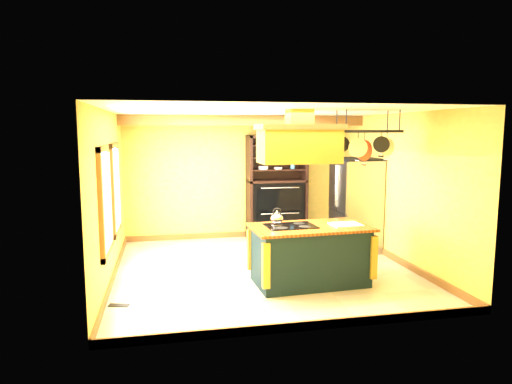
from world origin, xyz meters
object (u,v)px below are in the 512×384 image
object	(u,v)px
range_hood	(299,142)
hutch	(276,199)
pot_rack	(367,138)
refrigerator	(355,207)
kitchen_island	(310,254)

from	to	relation	value
range_hood	hutch	xyz separation A→B (m)	(0.42, 3.10, -1.34)
pot_rack	hutch	xyz separation A→B (m)	(-0.68, 3.09, -1.39)
hutch	refrigerator	bearing A→B (deg)	-45.08
refrigerator	pot_rack	bearing A→B (deg)	-109.36
pot_rack	refrigerator	xyz separation A→B (m)	(0.62, 1.78, -1.39)
kitchen_island	range_hood	xyz separation A→B (m)	(-0.20, -0.00, 1.75)
kitchen_island	hutch	distance (m)	3.13
refrigerator	hutch	world-z (taller)	hutch
range_hood	hutch	world-z (taller)	range_hood
kitchen_island	hutch	world-z (taller)	hutch
kitchen_island	range_hood	distance (m)	1.77
kitchen_island	hutch	bearing A→B (deg)	82.62
range_hood	refrigerator	size ratio (longest dim) A/B	0.69
kitchen_island	refrigerator	world-z (taller)	refrigerator
kitchen_island	refrigerator	xyz separation A→B (m)	(1.53, 1.79, 0.41)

